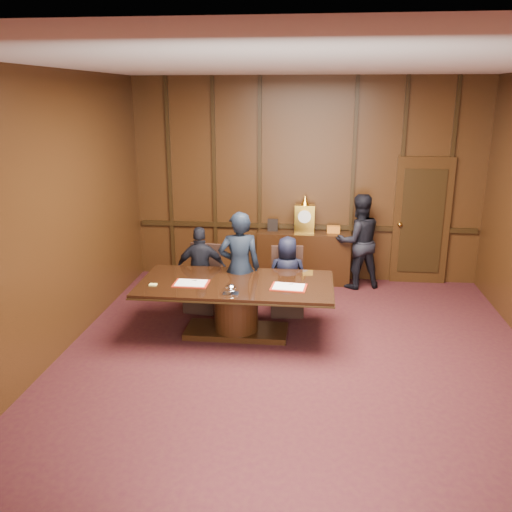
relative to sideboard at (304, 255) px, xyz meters
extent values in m
plane|color=black|center=(0.00, -3.26, -0.49)|extent=(7.00, 7.00, 0.00)
plane|color=silver|center=(0.00, -3.26, 3.01)|extent=(7.00, 7.00, 0.00)
cube|color=black|center=(0.00, 0.24, 1.26)|extent=(6.00, 0.04, 3.50)
cube|color=black|center=(0.00, -6.76, 1.26)|extent=(6.00, 0.04, 3.50)
cube|color=black|center=(-3.00, -3.26, 1.26)|extent=(0.04, 7.00, 3.50)
cube|color=black|center=(0.00, 0.21, 0.46)|extent=(5.90, 0.05, 0.08)
cube|color=black|center=(2.00, 0.20, 0.61)|extent=(0.95, 0.06, 2.20)
sphere|color=gold|center=(1.63, 0.13, 0.56)|extent=(0.08, 0.08, 0.08)
cube|color=black|center=(0.00, 0.00, -0.04)|extent=(1.60, 0.45, 0.90)
cube|color=black|center=(-0.70, 0.00, -0.46)|extent=(0.12, 0.40, 0.06)
cube|color=black|center=(0.70, 0.00, -0.46)|extent=(0.12, 0.40, 0.06)
cube|color=gold|center=(0.00, 0.00, 0.65)|extent=(0.34, 0.18, 0.48)
cylinder|color=white|center=(0.00, -0.10, 0.71)|extent=(0.22, 0.03, 0.22)
cone|color=gold|center=(0.00, 0.00, 0.97)|extent=(0.14, 0.14, 0.16)
cube|color=black|center=(-0.55, 0.02, 0.52)|extent=(0.18, 0.04, 0.22)
cube|color=orange|center=(0.50, 0.02, 0.47)|extent=(0.22, 0.12, 0.12)
cube|color=black|center=(-0.86, -2.31, -0.45)|extent=(1.40, 0.60, 0.08)
cylinder|color=black|center=(-0.86, -2.31, -0.10)|extent=(0.60, 0.60, 0.62)
cube|color=black|center=(-0.86, -2.31, 0.22)|extent=(2.62, 1.32, 0.02)
cube|color=black|center=(-0.86, -2.31, 0.24)|extent=(2.60, 1.30, 0.06)
cube|color=maroon|center=(-1.45, -2.44, 0.28)|extent=(0.46, 0.33, 0.01)
cube|color=white|center=(-1.45, -2.44, 0.29)|extent=(0.40, 0.28, 0.01)
cube|color=maroon|center=(-0.14, -2.45, 0.28)|extent=(0.49, 0.37, 0.01)
cube|color=white|center=(-0.14, -2.45, 0.29)|extent=(0.42, 0.31, 0.01)
cube|color=white|center=(-0.86, -2.76, 0.28)|extent=(0.20, 0.14, 0.01)
ellipsoid|color=white|center=(-0.86, -2.76, 0.34)|extent=(0.13, 0.13, 0.10)
cube|color=#F1E875|center=(-1.94, -2.55, 0.28)|extent=(0.10, 0.07, 0.01)
cube|color=black|center=(-1.51, -1.46, -0.26)|extent=(0.53, 0.53, 0.46)
cube|color=black|center=(-1.48, -1.25, 0.23)|extent=(0.48, 0.12, 0.55)
cylinder|color=black|center=(-1.71, -1.66, -0.37)|extent=(0.04, 0.04, 0.23)
cylinder|color=black|center=(-1.31, -1.26, -0.37)|extent=(0.04, 0.04, 0.23)
cube|color=black|center=(-0.21, -1.46, -0.26)|extent=(0.52, 0.52, 0.46)
cube|color=black|center=(-0.23, -1.25, 0.23)|extent=(0.48, 0.10, 0.55)
cylinder|color=black|center=(-0.41, -1.66, -0.37)|extent=(0.04, 0.04, 0.23)
cylinder|color=black|center=(-0.01, -1.26, -0.37)|extent=(0.04, 0.04, 0.23)
imported|color=black|center=(-1.51, -1.51, 0.17)|extent=(0.81, 0.43, 1.31)
imported|color=black|center=(-0.21, -1.51, 0.12)|extent=(0.62, 0.43, 1.20)
imported|color=black|center=(-0.87, -1.87, 0.33)|extent=(0.66, 0.50, 1.64)
imported|color=black|center=(0.92, -0.16, 0.32)|extent=(0.93, 0.82, 1.62)
camera|label=1|loc=(0.16, -9.13, 2.70)|focal=38.00mm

